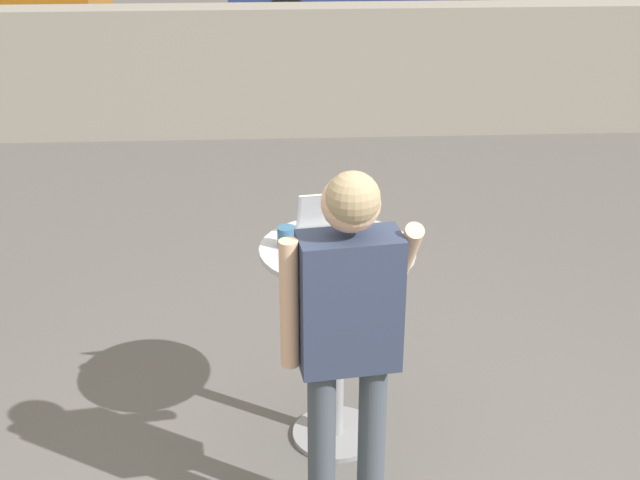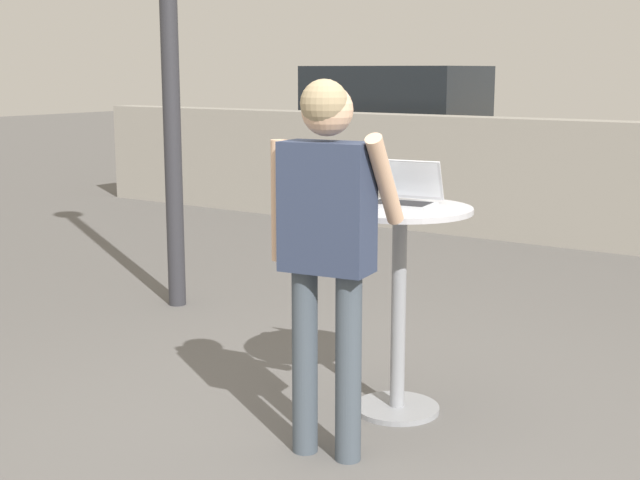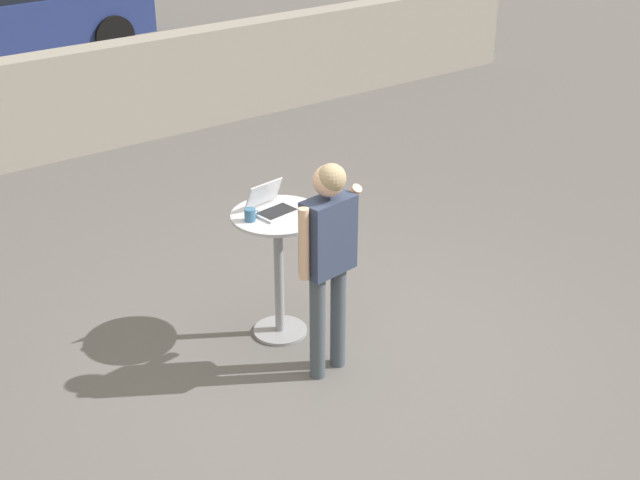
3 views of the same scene
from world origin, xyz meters
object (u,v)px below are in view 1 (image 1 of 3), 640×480
laptop (335,232)px  standing_person (349,321)px  coffee_mug (287,237)px  cafe_table (337,313)px

laptop → standing_person: standing_person is taller
coffee_mug → standing_person: (0.22, -0.63, -0.05)m
laptop → coffee_mug: laptop is taller
coffee_mug → laptop: bearing=10.6°
cafe_table → laptop: 0.38m
laptop → standing_person: 0.67m
standing_person → laptop: bearing=90.6°
coffee_mug → standing_person: bearing=-71.1°
laptop → standing_person: bearing=-89.4°
cafe_table → coffee_mug: size_ratio=8.92×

